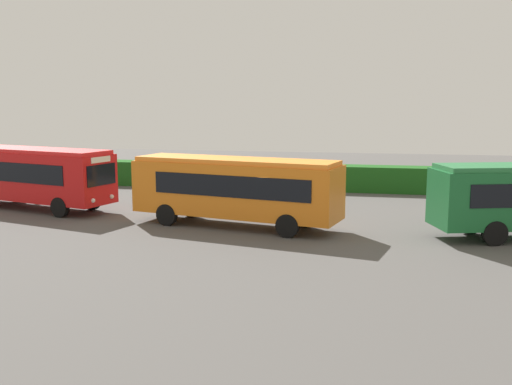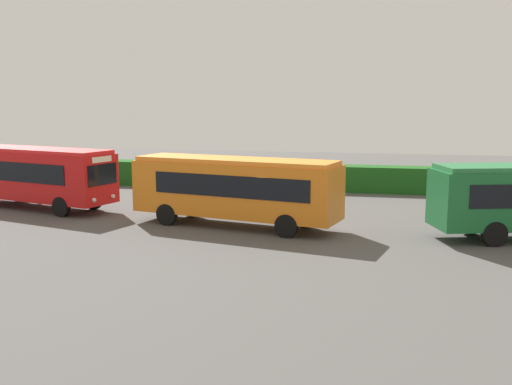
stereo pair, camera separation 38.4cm
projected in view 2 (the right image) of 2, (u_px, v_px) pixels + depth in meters
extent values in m
plane|color=#514F4C|center=(290.00, 231.00, 25.91)|extent=(80.62, 80.62, 0.00)
cube|color=red|center=(37.00, 175.00, 31.03)|extent=(9.29, 4.76, 2.45)
cube|color=red|center=(36.00, 150.00, 30.83)|extent=(8.98, 4.50, 0.20)
cube|color=black|center=(51.00, 167.00, 32.20)|extent=(6.75, 1.93, 0.98)
cube|color=black|center=(14.00, 172.00, 30.05)|extent=(6.75, 1.93, 0.98)
cube|color=black|center=(102.00, 175.00, 28.91)|extent=(0.58, 1.93, 1.03)
cube|color=silver|center=(102.00, 159.00, 28.79)|extent=(0.40, 1.30, 0.28)
cylinder|color=black|center=(93.00, 200.00, 30.92)|extent=(1.04, 0.54, 1.00)
cylinder|color=black|center=(61.00, 207.00, 28.97)|extent=(1.04, 0.54, 1.00)
cylinder|color=black|center=(19.00, 193.00, 33.49)|extent=(1.04, 0.54, 1.00)
sphere|color=silver|center=(113.00, 196.00, 29.67)|extent=(0.22, 0.22, 0.22)
sphere|color=silver|center=(94.00, 200.00, 28.50)|extent=(0.22, 0.22, 0.22)
cube|color=orange|center=(235.00, 189.00, 26.56)|extent=(9.84, 4.46, 2.36)
cube|color=orange|center=(235.00, 161.00, 26.37)|extent=(9.52, 4.20, 0.20)
cube|color=black|center=(228.00, 186.00, 25.31)|extent=(7.27, 1.69, 0.94)
cube|color=black|center=(253.00, 180.00, 27.49)|extent=(7.27, 1.69, 0.94)
cube|color=black|center=(147.00, 177.00, 28.52)|extent=(0.47, 1.93, 0.99)
cube|color=silver|center=(147.00, 162.00, 28.41)|extent=(0.33, 1.30, 0.28)
cylinder|color=black|center=(167.00, 214.00, 27.00)|extent=(1.04, 0.49, 1.00)
cylinder|color=black|center=(192.00, 207.00, 28.97)|extent=(1.04, 0.49, 1.00)
cylinder|color=black|center=(287.00, 226.00, 24.53)|extent=(1.04, 0.49, 1.00)
cylinder|color=black|center=(305.00, 217.00, 26.51)|extent=(1.04, 0.49, 1.00)
sphere|color=silver|center=(139.00, 202.00, 28.10)|extent=(0.22, 0.22, 0.22)
sphere|color=silver|center=(155.00, 197.00, 29.29)|extent=(0.22, 0.22, 0.22)
cylinder|color=black|center=(471.00, 223.00, 25.12)|extent=(1.04, 0.56, 1.00)
cylinder|color=black|center=(494.00, 234.00, 23.04)|extent=(1.04, 0.56, 1.00)
cube|color=maroon|center=(36.00, 192.00, 34.22)|extent=(0.36, 0.35, 0.86)
cube|color=#334C8C|center=(36.00, 178.00, 34.10)|extent=(0.49, 0.46, 0.75)
sphere|color=#8C6647|center=(35.00, 170.00, 34.02)|extent=(0.24, 0.24, 0.24)
cube|color=maroon|center=(277.00, 204.00, 30.29)|extent=(0.37, 0.35, 0.77)
cube|color=maroon|center=(277.00, 191.00, 30.18)|extent=(0.53, 0.45, 0.67)
sphere|color=#8C6647|center=(277.00, 182.00, 30.11)|extent=(0.21, 0.21, 0.21)
cube|color=#1C5719|center=(320.00, 178.00, 37.66)|extent=(52.31, 1.68, 1.61)
cone|color=orange|center=(72.00, 183.00, 39.02)|extent=(0.36, 0.36, 0.60)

